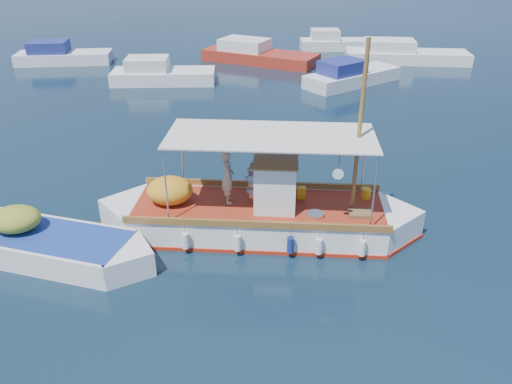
{
  "coord_description": "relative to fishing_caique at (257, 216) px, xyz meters",
  "views": [
    {
      "loc": [
        -1.16,
        -12.9,
        8.56
      ],
      "look_at": [
        -0.78,
        0.0,
        1.82
      ],
      "focal_mm": 35.0,
      "sensor_mm": 36.0,
      "label": 1
    }
  ],
  "objects": [
    {
      "name": "ground",
      "position": [
        0.74,
        -0.79,
        -0.55
      ],
      "size": [
        160.0,
        160.0,
        0.0
      ],
      "primitive_type": "plane",
      "color": "black",
      "rests_on": "ground"
    },
    {
      "name": "fishing_caique",
      "position": [
        0.0,
        0.0,
        0.0
      ],
      "size": [
        10.3,
        3.62,
        6.31
      ],
      "rotation": [
        0.0,
        0.0,
        -0.1
      ],
      "color": "white",
      "rests_on": "ground"
    },
    {
      "name": "dinghy",
      "position": [
        -6.3,
        -1.22,
        -0.19
      ],
      "size": [
        6.73,
        3.45,
        1.72
      ],
      "rotation": [
        0.0,
        0.0,
        -0.31
      ],
      "color": "white",
      "rests_on": "ground"
    },
    {
      "name": "bg_boat_nw",
      "position": [
        -5.57,
        18.03,
        -0.06
      ],
      "size": [
        6.48,
        2.46,
        1.8
      ],
      "rotation": [
        0.0,
        0.0,
        0.01
      ],
      "color": "silver",
      "rests_on": "ground"
    },
    {
      "name": "bg_boat_n",
      "position": [
        0.75,
        23.53,
        -0.06
      ],
      "size": [
        8.78,
        6.48,
        1.8
      ],
      "rotation": [
        0.0,
        0.0,
        -0.49
      ],
      "color": "#9F291A",
      "rests_on": "ground"
    },
    {
      "name": "bg_boat_ne",
      "position": [
        6.45,
        17.27,
        -0.06
      ],
      "size": [
        6.7,
        5.57,
        1.8
      ],
      "rotation": [
        0.0,
        0.0,
        0.6
      ],
      "color": "silver",
      "rests_on": "ground"
    },
    {
      "name": "bg_boat_e",
      "position": [
        11.52,
        23.24,
        -0.06
      ],
      "size": [
        9.12,
        3.72,
        1.8
      ],
      "rotation": [
        0.0,
        0.0,
        -0.13
      ],
      "color": "silver",
      "rests_on": "ground"
    },
    {
      "name": "bg_boat_far_w",
      "position": [
        -13.55,
        23.59,
        -0.06
      ],
      "size": [
        6.81,
        2.77,
        1.8
      ],
      "rotation": [
        0.0,
        0.0,
        0.07
      ],
      "color": "silver",
      "rests_on": "ground"
    },
    {
      "name": "bg_boat_far_n",
      "position": [
        7.07,
        27.8,
        -0.06
      ],
      "size": [
        5.54,
        2.02,
        1.8
      ],
      "rotation": [
        0.0,
        0.0,
        -0.0
      ],
      "color": "silver",
      "rests_on": "ground"
    }
  ]
}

